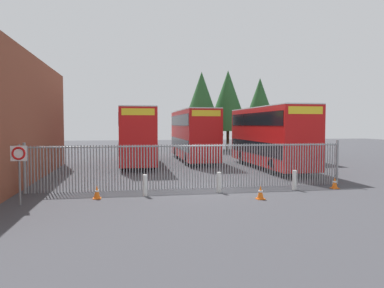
{
  "coord_description": "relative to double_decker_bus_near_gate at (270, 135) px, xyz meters",
  "views": [
    {
      "loc": [
        -3.82,
        -17.78,
        3.17
      ],
      "look_at": [
        0.0,
        4.0,
        2.0
      ],
      "focal_mm": 34.27,
      "sensor_mm": 36.0,
      "label": 1
    }
  ],
  "objects": [
    {
      "name": "palisade_fence",
      "position": [
        -6.94,
        -7.26,
        -1.24
      ],
      "size": [
        15.79,
        0.14,
        2.35
      ],
      "color": "gray",
      "rests_on": "ground"
    },
    {
      "name": "ground_plane",
      "position": [
        -6.26,
        0.74,
        -2.42
      ],
      "size": [
        100.0,
        100.0,
        0.0
      ],
      "primitive_type": "plane",
      "color": "#3D3D42"
    },
    {
      "name": "tree_tall_back",
      "position": [
        6.45,
        19.36,
        3.33
      ],
      "size": [
        4.62,
        4.62,
        9.07
      ],
      "color": "#4C3823",
      "rests_on": "ground"
    },
    {
      "name": "traffic_cone_mid_forecourt",
      "position": [
        -4.55,
        -10.35,
        -2.13
      ],
      "size": [
        0.34,
        0.34,
        0.59
      ],
      "color": "orange",
      "rests_on": "ground"
    },
    {
      "name": "bollard_center_front",
      "position": [
        -5.9,
        -8.52,
        -1.95
      ],
      "size": [
        0.2,
        0.2,
        0.95
      ],
      "primitive_type": "cylinder",
      "color": "silver",
      "rests_on": "ground"
    },
    {
      "name": "bollard_near_right",
      "position": [
        -2.11,
        -8.48,
        -1.95
      ],
      "size": [
        0.2,
        0.2,
        0.95
      ],
      "primitive_type": "cylinder",
      "color": "silver",
      "rests_on": "ground"
    },
    {
      "name": "speed_limit_sign_post",
      "position": [
        -14.28,
        -9.87,
        -0.65
      ],
      "size": [
        0.6,
        0.14,
        2.4
      ],
      "color": "slate",
      "rests_on": "ground"
    },
    {
      "name": "traffic_cone_near_kerb",
      "position": [
        0.02,
        -8.51,
        -2.13
      ],
      "size": [
        0.34,
        0.34,
        0.59
      ],
      "color": "orange",
      "rests_on": "ground"
    },
    {
      "name": "tree_short_side",
      "position": [
        2.32,
        19.57,
        3.74
      ],
      "size": [
        5.28,
        5.28,
        9.94
      ],
      "color": "#4C3823",
      "rests_on": "ground"
    },
    {
      "name": "double_decker_bus_near_gate",
      "position": [
        0.0,
        0.0,
        0.0
      ],
      "size": [
        2.54,
        10.81,
        4.42
      ],
      "color": "red",
      "rests_on": "ground"
    },
    {
      "name": "double_decker_bus_behind_fence_left",
      "position": [
        -4.48,
        6.29,
        0.0
      ],
      "size": [
        2.54,
        10.81,
        4.42
      ],
      "color": "red",
      "rests_on": "ground"
    },
    {
      "name": "double_decker_bus_behind_fence_right",
      "position": [
        -9.41,
        4.28,
        0.0
      ],
      "size": [
        2.54,
        10.81,
        4.42
      ],
      "color": "red",
      "rests_on": "ground"
    },
    {
      "name": "tree_mid_row",
      "position": [
        -1.32,
        18.25,
        3.28
      ],
      "size": [
        5.31,
        5.31,
        9.5
      ],
      "color": "#4C3823",
      "rests_on": "ground"
    },
    {
      "name": "bollard_near_left",
      "position": [
        -9.35,
        -8.77,
        -1.95
      ],
      "size": [
        0.2,
        0.2,
        0.95
      ],
      "primitive_type": "cylinder",
      "color": "silver",
      "rests_on": "ground"
    },
    {
      "name": "traffic_cone_by_gate",
      "position": [
        -11.41,
        -9.06,
        -2.13
      ],
      "size": [
        0.34,
        0.34,
        0.59
      ],
      "color": "orange",
      "rests_on": "ground"
    },
    {
      "name": "double_decker_bus_far_back",
      "position": [
        3.81,
        8.1,
        0.0
      ],
      "size": [
        2.54,
        10.81,
        4.42
      ],
      "color": "red",
      "rests_on": "ground"
    }
  ]
}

